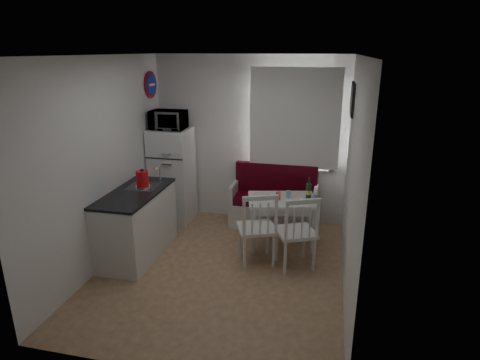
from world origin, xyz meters
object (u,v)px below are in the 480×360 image
object	(u,v)px
dining_table	(282,204)
microwave	(168,120)
chair_right	(295,226)
wine_bottle	(309,188)
kitchen_counter	(137,223)
chair_left	(255,222)
kettle	(142,179)
bench	(274,206)
fridge	(173,175)

from	to	relation	value
dining_table	microwave	bearing A→B (deg)	152.66
chair_right	wine_bottle	bearing A→B (deg)	57.65
kitchen_counter	wine_bottle	bearing A→B (deg)	20.53
chair_left	kettle	size ratio (longest dim) A/B	2.31
dining_table	wine_bottle	distance (m)	0.43
microwave	bench	bearing A→B (deg)	5.66
chair_left	microwave	bearing A→B (deg)	121.56
chair_left	chair_right	size ratio (longest dim) A/B	0.98
chair_left	chair_right	bearing A→B (deg)	-22.35
microwave	chair_left	bearing A→B (deg)	-36.03
bench	chair_left	distance (m)	1.34
bench	chair_left	world-z (taller)	chair_left
fridge	kettle	bearing A→B (deg)	-88.42
chair_right	wine_bottle	xyz separation A→B (m)	(0.10, 0.77, 0.23)
fridge	wine_bottle	size ratio (longest dim) A/B	5.04
chair_left	microwave	size ratio (longest dim) A/B	1.15
microwave	kettle	distance (m)	1.21
chair_right	kettle	xyz separation A→B (m)	(-2.04, 0.10, 0.42)
dining_table	microwave	size ratio (longest dim) A/B	2.01
wine_bottle	dining_table	bearing A→B (deg)	-164.05
fridge	bench	bearing A→B (deg)	3.91
bench	chair_right	bearing A→B (deg)	-71.14
kettle	wine_bottle	size ratio (longest dim) A/B	0.87
bench	microwave	distance (m)	2.10
microwave	kitchen_counter	bearing A→B (deg)	-90.94
wine_bottle	chair_left	bearing A→B (deg)	-127.86
kitchen_counter	dining_table	bearing A→B (deg)	21.37
fridge	chair_left	bearing A→B (deg)	-37.21
kitchen_counter	kettle	size ratio (longest dim) A/B	5.09
kettle	bench	bearing A→B (deg)	36.96
kitchen_counter	fridge	world-z (taller)	fridge
chair_right	wine_bottle	distance (m)	0.81
bench	microwave	world-z (taller)	microwave
dining_table	wine_bottle	world-z (taller)	wine_bottle
dining_table	microwave	xyz separation A→B (m)	(-1.82, 0.47, 1.03)
chair_left	wine_bottle	world-z (taller)	wine_bottle
kitchen_counter	dining_table	world-z (taller)	kitchen_counter
chair_left	kettle	bearing A→B (deg)	153.74
chair_right	wine_bottle	size ratio (longest dim) A/B	2.05
kitchen_counter	wine_bottle	distance (m)	2.37
kitchen_counter	chair_right	xyz separation A→B (m)	(2.09, 0.05, 0.15)
kitchen_counter	dining_table	distance (m)	1.99
fridge	wine_bottle	bearing A→B (deg)	-11.01
chair_left	wine_bottle	distance (m)	1.00
chair_left	fridge	xyz separation A→B (m)	(-1.57, 1.19, 0.14)
chair_left	microwave	xyz separation A→B (m)	(-1.57, 1.14, 1.03)
fridge	microwave	distance (m)	0.89
kettle	chair_left	bearing A→B (deg)	-3.85
fridge	kettle	world-z (taller)	fridge
chair_right	microwave	bearing A→B (deg)	126.14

